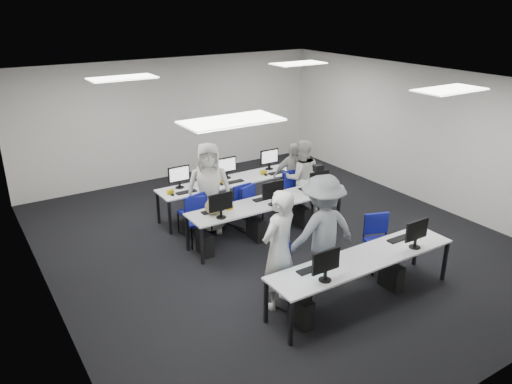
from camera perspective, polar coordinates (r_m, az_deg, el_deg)
room at (r=9.06m, az=2.05°, el=2.99°), size 9.00×9.02×3.00m
ceiling_panels at (r=8.71m, az=2.18°, el=12.30°), size 5.20×4.60×0.02m
desk_front at (r=7.70m, az=12.18°, el=-7.68°), size 3.20×0.70×0.73m
desk_mid at (r=9.51m, az=1.30°, el=-1.38°), size 3.20×0.70×0.73m
desk_back at (r=10.62m, az=-2.88°, el=1.09°), size 3.20×0.70×0.73m
equipment_front at (r=7.73m, az=11.05°, el=-10.22°), size 2.51×0.41×1.19m
equipment_mid at (r=9.53m, az=0.39°, el=-3.44°), size 2.91×0.41×1.19m
equipment_back at (r=10.84m, az=-2.02°, el=-0.29°), size 2.91×0.41×1.19m
chair_0 at (r=7.63m, az=4.01°, el=-10.86°), size 0.59×0.61×0.93m
chair_1 at (r=8.84m, az=13.87°, el=-6.66°), size 0.59×0.62×0.93m
chair_2 at (r=9.48m, az=-6.58°, el=-4.28°), size 0.50×0.53×0.87m
chair_3 at (r=9.99m, az=-0.92°, el=-2.72°), size 0.47×0.51×0.89m
chair_4 at (r=10.60m, az=4.74°, el=-1.22°), size 0.48×0.52×0.95m
chair_5 at (r=9.86m, az=-7.17°, el=-3.22°), size 0.52×0.55×0.89m
chair_6 at (r=10.19m, az=-1.71°, el=-2.24°), size 0.56×0.58×0.88m
chair_7 at (r=10.92m, az=3.52°, el=-0.48°), size 0.52×0.56×0.96m
handbag at (r=8.92m, az=-4.71°, el=-1.58°), size 0.40×0.26×0.32m
student_0 at (r=7.30m, az=2.62°, el=-6.63°), size 0.78×0.62×1.86m
student_1 at (r=10.55m, az=5.22°, el=1.66°), size 0.97×0.88×1.63m
student_2 at (r=9.72m, az=-5.39°, el=0.46°), size 1.04×0.89×1.81m
student_3 at (r=10.78m, az=4.21°, el=1.75°), size 0.95×0.65×1.49m
photographer at (r=7.89m, az=7.53°, el=-4.53°), size 1.27×0.82×1.87m
dslr_camera at (r=7.65m, az=7.14°, el=2.73°), size 0.16×0.19×0.10m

